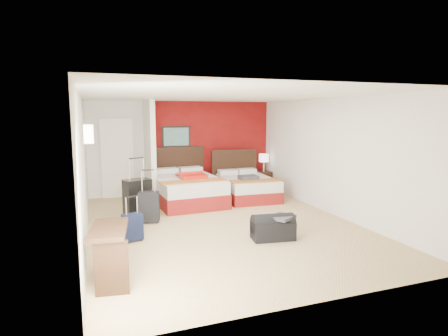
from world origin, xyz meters
name	(u,v)px	position (x,y,z in m)	size (l,w,h in m)	color
ground	(222,224)	(0.00, 0.00, 0.00)	(6.50, 6.50, 0.00)	#D6B984
room_walls	(139,156)	(-1.40, 1.42, 1.26)	(5.02, 6.52, 2.50)	silver
red_accent_panel	(209,147)	(0.75, 3.23, 1.25)	(3.50, 0.04, 2.50)	maroon
partition_wall	(150,151)	(-1.00, 2.61, 1.25)	(0.12, 1.20, 2.50)	silver
entry_door	(117,158)	(-1.75, 3.20, 1.02)	(0.82, 0.06, 2.05)	silver
bed_left	(186,190)	(-0.23, 2.01, 0.32)	(1.48, 2.12, 0.64)	silver
bed_right	(247,188)	(1.37, 1.97, 0.27)	(1.25, 1.78, 0.53)	white
red_suitcase_open	(191,175)	(-0.13, 1.91, 0.69)	(0.60, 0.82, 0.10)	red
jacket_bundle	(248,178)	(1.27, 1.67, 0.59)	(0.45, 0.36, 0.11)	#3C3D41
nightstand	(264,180)	(2.26, 2.85, 0.26)	(0.37, 0.37, 0.52)	black
table_lamp	(264,163)	(2.26, 2.85, 0.77)	(0.28, 0.28, 0.50)	silver
suitcase_black	(138,199)	(-1.51, 1.03, 0.40)	(0.53, 0.33, 0.79)	black
suitcase_charcoal	(149,208)	(-1.34, 0.62, 0.30)	(0.40, 0.25, 0.59)	black
suitcase_navy	(133,229)	(-1.76, -0.39, 0.22)	(0.32, 0.20, 0.45)	black
duffel_bag	(273,229)	(0.54, -1.10, 0.18)	(0.72, 0.39, 0.37)	black
jacket_draped	(282,217)	(0.69, -1.15, 0.39)	(0.40, 0.34, 0.05)	#3C3C41
desk	(110,255)	(-2.20, -1.89, 0.37)	(0.44, 0.88, 0.74)	black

